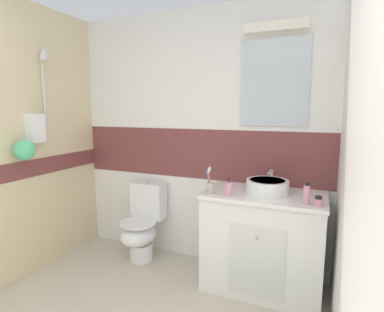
# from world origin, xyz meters

# --- Properties ---
(wall_back_tiled) EXTENTS (3.20, 0.20, 2.50)m
(wall_back_tiled) POSITION_xyz_m (0.01, 2.45, 1.26)
(wall_back_tiled) COLOR white
(wall_back_tiled) RESTS_ON ground_plane
(wall_right_plain) EXTENTS (0.10, 3.48, 2.50)m
(wall_right_plain) POSITION_xyz_m (1.35, 1.20, 1.25)
(wall_right_plain) COLOR white
(wall_right_plain) RESTS_ON ground_plane
(vanity_cabinet) EXTENTS (0.99, 0.59, 0.85)m
(vanity_cabinet) POSITION_xyz_m (0.74, 2.12, 0.43)
(vanity_cabinet) COLOR white
(vanity_cabinet) RESTS_ON ground_plane
(sink_basin) EXTENTS (0.35, 0.39, 0.17)m
(sink_basin) POSITION_xyz_m (0.76, 2.10, 0.91)
(sink_basin) COLOR white
(sink_basin) RESTS_ON vanity_cabinet
(toilet) EXTENTS (0.37, 0.50, 0.80)m
(toilet) POSITION_xyz_m (-0.50, 2.16, 0.37)
(toilet) COLOR white
(toilet) RESTS_ON ground_plane
(toothbrush_cup) EXTENTS (0.07, 0.07, 0.22)m
(toothbrush_cup) POSITION_xyz_m (0.32, 1.93, 0.91)
(toothbrush_cup) COLOR #B2ADA3
(toothbrush_cup) RESTS_ON vanity_cabinet
(soap_dispenser) EXTENTS (0.06, 0.06, 0.15)m
(soap_dispenser) POSITION_xyz_m (0.49, 1.92, 0.91)
(soap_dispenser) COLOR pink
(soap_dispenser) RESTS_ON vanity_cabinet
(deodorant_spray_can) EXTENTS (0.05, 0.05, 0.16)m
(deodorant_spray_can) POSITION_xyz_m (1.08, 1.93, 0.93)
(deodorant_spray_can) COLOR pink
(deodorant_spray_can) RESTS_ON vanity_cabinet
(hair_gel_jar) EXTENTS (0.07, 0.07, 0.07)m
(hair_gel_jar) POSITION_xyz_m (1.16, 1.93, 0.88)
(hair_gel_jar) COLOR pink
(hair_gel_jar) RESTS_ON vanity_cabinet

